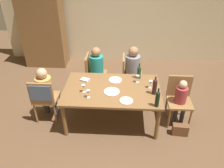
% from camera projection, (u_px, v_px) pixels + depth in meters
% --- Properties ---
extents(ground_plane, '(10.00, 10.00, 0.00)m').
position_uv_depth(ground_plane, '(112.00, 119.00, 4.40)').
color(ground_plane, brown).
extents(rear_room_partition, '(6.40, 0.12, 2.70)m').
position_uv_depth(rear_room_partition, '(118.00, 13.00, 5.99)').
color(rear_room_partition, beige).
rests_on(rear_room_partition, ground_plane).
extents(armoire_cabinet, '(1.18, 0.62, 2.18)m').
position_uv_depth(armoire_cabinet, '(43.00, 26.00, 5.84)').
color(armoire_cabinet, brown).
rests_on(armoire_cabinet, ground_plane).
extents(dining_table, '(1.76, 1.10, 0.72)m').
position_uv_depth(dining_table, '(112.00, 92.00, 4.05)').
color(dining_table, brown).
rests_on(dining_table, ground_plane).
extents(chair_far_right, '(0.44, 0.44, 0.92)m').
position_uv_depth(chair_far_right, '(128.00, 73.00, 4.88)').
color(chair_far_right, olive).
rests_on(chair_far_right, ground_plane).
extents(chair_far_left, '(0.44, 0.44, 0.92)m').
position_uv_depth(chair_far_left, '(93.00, 72.00, 4.92)').
color(chair_far_left, olive).
rests_on(chair_far_left, ground_plane).
extents(chair_left_end, '(0.44, 0.46, 0.92)m').
position_uv_depth(chair_left_end, '(43.00, 96.00, 4.04)').
color(chair_left_end, olive).
rests_on(chair_left_end, ground_plane).
extents(chair_right_end, '(0.44, 0.44, 0.92)m').
position_uv_depth(chair_right_end, '(179.00, 97.00, 4.13)').
color(chair_right_end, olive).
rests_on(chair_right_end, ground_plane).
extents(person_woman_host, '(0.36, 0.32, 1.16)m').
position_uv_depth(person_woman_host, '(134.00, 68.00, 4.81)').
color(person_woman_host, '#33333D').
rests_on(person_woman_host, ground_plane).
extents(person_man_bearded, '(0.34, 0.30, 1.12)m').
position_uv_depth(person_man_bearded, '(98.00, 67.00, 4.85)').
color(person_man_bearded, '#33333D').
rests_on(person_man_bearded, ground_plane).
extents(person_man_guest, '(0.29, 0.33, 1.10)m').
position_uv_depth(person_man_guest, '(45.00, 89.00, 4.14)').
color(person_man_guest, '#33333D').
rests_on(person_man_guest, ground_plane).
extents(person_child_small, '(0.22, 0.25, 0.94)m').
position_uv_depth(person_child_small, '(181.00, 99.00, 4.02)').
color(person_child_small, '#33333D').
rests_on(person_child_small, ground_plane).
extents(wine_bottle_tall_green, '(0.07, 0.07, 0.34)m').
position_uv_depth(wine_bottle_tall_green, '(157.00, 98.00, 3.50)').
color(wine_bottle_tall_green, black).
rests_on(wine_bottle_tall_green, dining_table).
extents(wine_bottle_dark_red, '(0.07, 0.07, 0.32)m').
position_uv_depth(wine_bottle_dark_red, '(139.00, 72.00, 4.25)').
color(wine_bottle_dark_red, '#19381E').
rests_on(wine_bottle_dark_red, dining_table).
extents(wine_bottle_short_olive, '(0.08, 0.08, 0.35)m').
position_uv_depth(wine_bottle_short_olive, '(155.00, 86.00, 3.79)').
color(wine_bottle_short_olive, black).
rests_on(wine_bottle_short_olive, dining_table).
extents(wine_glass_near_left, '(0.07, 0.07, 0.15)m').
position_uv_depth(wine_glass_near_left, '(84.00, 87.00, 3.87)').
color(wine_glass_near_left, silver).
rests_on(wine_glass_near_left, dining_table).
extents(wine_glass_centre, '(0.07, 0.07, 0.15)m').
position_uv_depth(wine_glass_centre, '(150.00, 83.00, 3.98)').
color(wine_glass_centre, silver).
rests_on(wine_glass_centre, dining_table).
extents(wine_glass_near_right, '(0.07, 0.07, 0.15)m').
position_uv_depth(wine_glass_near_right, '(88.00, 92.00, 3.73)').
color(wine_glass_near_right, silver).
rests_on(wine_glass_near_right, dining_table).
extents(wine_glass_far, '(0.07, 0.07, 0.15)m').
position_uv_depth(wine_glass_far, '(138.00, 77.00, 4.14)').
color(wine_glass_far, silver).
rests_on(wine_glass_far, dining_table).
extents(dinner_plate_host, '(0.28, 0.28, 0.01)m').
position_uv_depth(dinner_plate_host, '(111.00, 92.00, 3.92)').
color(dinner_plate_host, white).
rests_on(dinner_plate_host, dining_table).
extents(dinner_plate_guest_left, '(0.25, 0.25, 0.01)m').
position_uv_depth(dinner_plate_guest_left, '(115.00, 80.00, 4.25)').
color(dinner_plate_guest_left, white).
rests_on(dinner_plate_guest_left, dining_table).
extents(dinner_plate_guest_right, '(0.22, 0.22, 0.01)m').
position_uv_depth(dinner_plate_guest_right, '(126.00, 101.00, 3.70)').
color(dinner_plate_guest_right, white).
rests_on(dinner_plate_guest_right, dining_table).
extents(folded_napkin, '(0.19, 0.17, 0.03)m').
position_uv_depth(folded_napkin, '(85.00, 80.00, 4.25)').
color(folded_napkin, '#ADC6D6').
rests_on(folded_napkin, dining_table).
extents(handbag, '(0.29, 0.14, 0.22)m').
position_uv_depth(handbag, '(180.00, 130.00, 3.99)').
color(handbag, brown).
rests_on(handbag, ground_plane).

